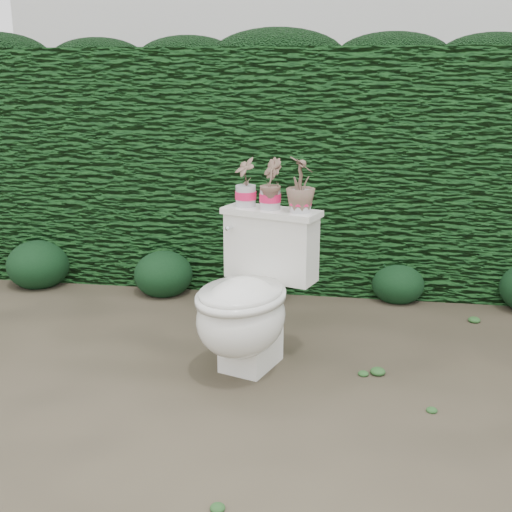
% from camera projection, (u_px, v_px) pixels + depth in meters
% --- Properties ---
extents(ground, '(60.00, 60.00, 0.00)m').
position_uv_depth(ground, '(242.00, 363.00, 3.31)').
color(ground, brown).
rests_on(ground, ground).
extents(hedge, '(8.00, 1.00, 1.60)m').
position_uv_depth(hedge, '(280.00, 166.00, 4.61)').
color(hedge, '#1C521B').
rests_on(hedge, ground).
extents(house_wall, '(8.00, 3.50, 4.00)m').
position_uv_depth(house_wall, '(366.00, 29.00, 8.37)').
color(house_wall, silver).
rests_on(house_wall, ground).
extents(toilet, '(0.65, 0.79, 0.78)m').
position_uv_depth(toilet, '(249.00, 301.00, 3.17)').
color(toilet, white).
rests_on(toilet, ground).
extents(potted_plant_left, '(0.15, 0.15, 0.24)m').
position_uv_depth(potted_plant_left, '(246.00, 184.00, 3.29)').
color(potted_plant_left, '#267524').
rests_on(potted_plant_left, toilet).
extents(potted_plant_center, '(0.13, 0.15, 0.24)m').
position_uv_depth(potted_plant_center, '(270.00, 185.00, 3.23)').
color(potted_plant_center, '#267524').
rests_on(potted_plant_center, toilet).
extents(potted_plant_right, '(0.19, 0.19, 0.26)m').
position_uv_depth(potted_plant_right, '(301.00, 186.00, 3.15)').
color(potted_plant_right, '#267524').
rests_on(potted_plant_right, toilet).
extents(liriope_clump_1, '(0.43, 0.43, 0.35)m').
position_uv_depth(liriope_clump_1, '(38.00, 261.00, 4.50)').
color(liriope_clump_1, '#133718').
rests_on(liriope_clump_1, ground).
extents(liriope_clump_2, '(0.40, 0.40, 0.32)m').
position_uv_depth(liriope_clump_2, '(163.00, 270.00, 4.33)').
color(liriope_clump_2, '#133718').
rests_on(liriope_clump_2, ground).
extents(liriope_clump_3, '(0.35, 0.35, 0.28)m').
position_uv_depth(liriope_clump_3, '(259.00, 277.00, 4.25)').
color(liriope_clump_3, '#133718').
rests_on(liriope_clump_3, ground).
extents(liriope_clump_4, '(0.34, 0.34, 0.28)m').
position_uv_depth(liriope_clump_4, '(398.00, 279.00, 4.21)').
color(liriope_clump_4, '#133718').
rests_on(liriope_clump_4, ground).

